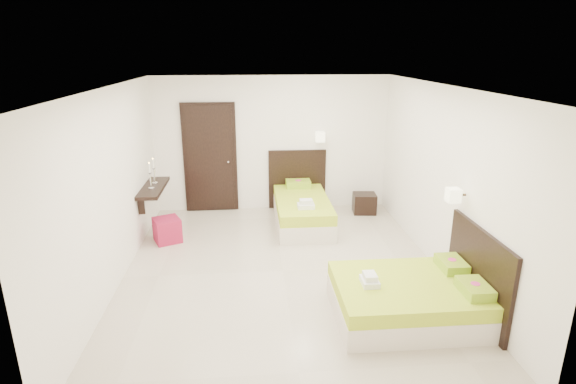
{
  "coord_description": "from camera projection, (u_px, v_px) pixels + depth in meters",
  "views": [
    {
      "loc": [
        -0.42,
        -5.81,
        3.06
      ],
      "look_at": [
        0.1,
        0.3,
        1.1
      ],
      "focal_mm": 28.0,
      "sensor_mm": 36.0,
      "label": 1
    }
  ],
  "objects": [
    {
      "name": "floor",
      "position": [
        283.0,
        271.0,
        6.48
      ],
      "size": [
        5.5,
        5.5,
        0.0
      ],
      "primitive_type": "plane",
      "color": "#C1B5A0",
      "rests_on": "ground"
    },
    {
      "name": "bed_single",
      "position": [
        302.0,
        208.0,
        8.22
      ],
      "size": [
        1.13,
        1.89,
        1.56
      ],
      "color": "beige",
      "rests_on": "ground"
    },
    {
      "name": "bed_double",
      "position": [
        414.0,
        296.0,
        5.32
      ],
      "size": [
        1.72,
        1.46,
        1.42
      ],
      "color": "beige",
      "rests_on": "ground"
    },
    {
      "name": "nightstand",
      "position": [
        364.0,
        203.0,
        8.74
      ],
      "size": [
        0.46,
        0.42,
        0.38
      ],
      "primitive_type": "cube",
      "rotation": [
        0.0,
        0.0,
        -0.09
      ],
      "color": "black",
      "rests_on": "ground"
    },
    {
      "name": "ottoman",
      "position": [
        167.0,
        230.0,
        7.43
      ],
      "size": [
        0.53,
        0.53,
        0.4
      ],
      "primitive_type": "cube",
      "rotation": [
        0.0,
        0.0,
        0.42
      ],
      "color": "maroon",
      "rests_on": "ground"
    },
    {
      "name": "door",
      "position": [
        210.0,
        159.0,
        8.63
      ],
      "size": [
        1.02,
        0.15,
        2.14
      ],
      "color": "black",
      "rests_on": "ground"
    },
    {
      "name": "console_shelf",
      "position": [
        153.0,
        188.0,
        7.58
      ],
      "size": [
        0.35,
        1.2,
        0.78
      ],
      "color": "black",
      "rests_on": "ground"
    }
  ]
}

